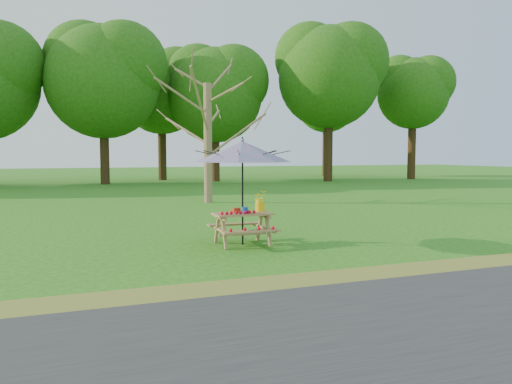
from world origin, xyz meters
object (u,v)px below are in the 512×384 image
object	(u,v)px
flower_bucket	(260,200)
patio_umbrella	(242,152)
picnic_table	(243,229)
bare_tree	(207,33)

from	to	relation	value
flower_bucket	patio_umbrella	bearing A→B (deg)	-161.56
patio_umbrella	flower_bucket	bearing A→B (deg)	18.44
picnic_table	flower_bucket	bearing A→B (deg)	18.69
patio_umbrella	bare_tree	bearing A→B (deg)	79.25
bare_tree	flower_bucket	bearing A→B (deg)	-98.08
bare_tree	flower_bucket	distance (m)	10.48
picnic_table	flower_bucket	size ratio (longest dim) A/B	2.93
picnic_table	patio_umbrella	bearing A→B (deg)	84.81
picnic_table	patio_umbrella	distance (m)	1.62
bare_tree	flower_bucket	world-z (taller)	bare_tree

